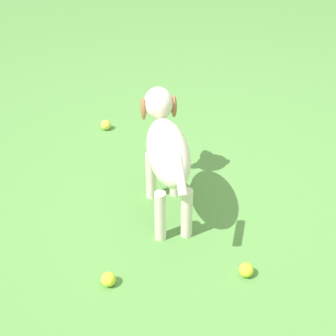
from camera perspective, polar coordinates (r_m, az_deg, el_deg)
name	(u,v)px	position (r m, az deg, el deg)	size (l,w,h in m)	color
ground	(203,194)	(2.75, 4.00, -2.90)	(14.00, 14.00, 0.00)	#548C42
dog	(166,148)	(2.43, -0.19, 2.28)	(0.33, 0.82, 0.57)	silver
tennis_ball_0	(106,125)	(3.33, -7.06, 4.85)	(0.07, 0.07, 0.07)	#D5D641
tennis_ball_1	(246,270)	(2.31, 8.85, -11.33)	(0.07, 0.07, 0.07)	#C8E330
tennis_ball_2	(108,279)	(2.26, -6.75, -12.39)	(0.07, 0.07, 0.07)	#CBE133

